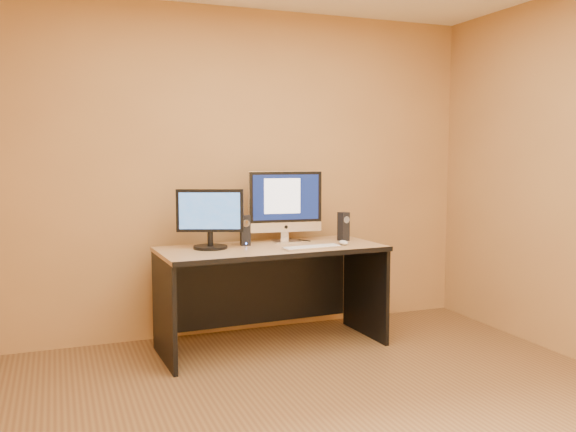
{
  "coord_description": "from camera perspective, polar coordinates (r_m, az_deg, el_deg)",
  "views": [
    {
      "loc": [
        -1.4,
        -2.74,
        1.45
      ],
      "look_at": [
        0.18,
        1.38,
        1.0
      ],
      "focal_mm": 38.0,
      "sensor_mm": 36.0,
      "label": 1
    }
  ],
  "objects": [
    {
      "name": "floor",
      "position": [
        3.4,
        5.89,
        -19.45
      ],
      "size": [
        4.0,
        4.0,
        0.0
      ],
      "primitive_type": "plane",
      "color": "brown",
      "rests_on": "ground"
    },
    {
      "name": "walls",
      "position": [
        3.08,
        6.14,
        2.99
      ],
      "size": [
        4.0,
        4.0,
        2.6
      ],
      "primitive_type": null,
      "color": "#AD7F46",
      "rests_on": "ground"
    },
    {
      "name": "desk",
      "position": [
        4.6,
        -1.53,
        -7.6
      ],
      "size": [
        1.68,
        0.8,
        0.76
      ],
      "primitive_type": null,
      "rotation": [
        0.0,
        0.0,
        0.04
      ],
      "color": "#AA8155",
      "rests_on": "ground"
    },
    {
      "name": "imac",
      "position": [
        4.74,
        -0.16,
        0.96
      ],
      "size": [
        0.61,
        0.28,
        0.57
      ],
      "primitive_type": null,
      "rotation": [
        0.0,
        0.0,
        -0.11
      ],
      "color": "#BCBBC0",
      "rests_on": "desk"
    },
    {
      "name": "second_monitor",
      "position": [
        4.45,
        -7.31,
        -0.28
      ],
      "size": [
        0.55,
        0.41,
        0.43
      ],
      "primitive_type": null,
      "rotation": [
        0.0,
        0.0,
        -0.36
      ],
      "color": "black",
      "rests_on": "desk"
    },
    {
      "name": "speaker_left",
      "position": [
        4.6,
        -4.02,
        -1.34
      ],
      "size": [
        0.08,
        0.08,
        0.23
      ],
      "primitive_type": null,
      "rotation": [
        0.0,
        0.0,
        -0.13
      ],
      "color": "black",
      "rests_on": "desk"
    },
    {
      "name": "speaker_right",
      "position": [
        4.85,
        5.21,
        -0.98
      ],
      "size": [
        0.08,
        0.09,
        0.23
      ],
      "primitive_type": null,
      "rotation": [
        0.0,
        0.0,
        0.21
      ],
      "color": "black",
      "rests_on": "desk"
    },
    {
      "name": "keyboard",
      "position": [
        4.45,
        2.27,
        -2.93
      ],
      "size": [
        0.45,
        0.16,
        0.02
      ],
      "primitive_type": "cube",
      "rotation": [
        0.0,
        0.0,
        0.09
      ],
      "color": "silver",
      "rests_on": "desk"
    },
    {
      "name": "mouse",
      "position": [
        4.64,
        5.21,
        -2.48
      ],
      "size": [
        0.06,
        0.11,
        0.04
      ],
      "primitive_type": "ellipsoid",
      "rotation": [
        0.0,
        0.0,
        0.04
      ],
      "color": "silver",
      "rests_on": "desk"
    },
    {
      "name": "cable_a",
      "position": [
        4.86,
        0.99,
        -2.24
      ],
      "size": [
        0.13,
        0.19,
        0.01
      ],
      "primitive_type": "cylinder",
      "rotation": [
        1.57,
        0.0,
        0.58
      ],
      "color": "black",
      "rests_on": "desk"
    },
    {
      "name": "cable_b",
      "position": [
        4.87,
        0.09,
        -2.22
      ],
      "size": [
        0.1,
        0.17,
        0.01
      ],
      "primitive_type": "cylinder",
      "rotation": [
        1.57,
        0.0,
        -0.5
      ],
      "color": "black",
      "rests_on": "desk"
    }
  ]
}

